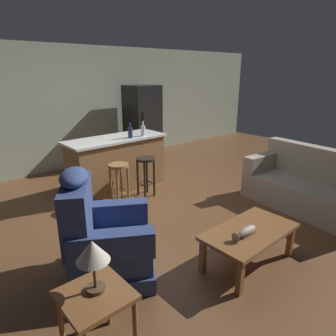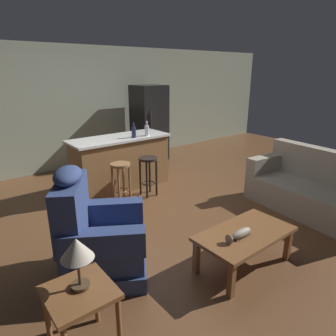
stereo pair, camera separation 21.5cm
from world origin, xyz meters
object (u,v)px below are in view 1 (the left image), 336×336
bar_stool_left (119,177)px  refrigerator (143,123)px  recliner_near_lamp (102,239)px  bottle_short_amber (143,130)px  coffee_table (250,234)px  end_table (96,304)px  bottle_tall_green (130,132)px  table_lamp (93,254)px  kitchen_island (117,163)px  bar_stool_right (146,170)px  couch (310,188)px  fish_figurine (245,232)px

bar_stool_left → refrigerator: bearing=44.7°
recliner_near_lamp → bottle_short_amber: bearing=75.1°
coffee_table → end_table: end_table is taller
end_table → bottle_tall_green: 3.45m
table_lamp → kitchen_island: bearing=55.3°
end_table → table_lamp: (0.02, 0.03, 0.41)m
bottle_tall_green → bar_stool_right: bearing=-90.9°
recliner_near_lamp → bottle_short_amber: 2.71m
table_lamp → refrigerator: size_ratio=0.23×
couch → table_lamp: size_ratio=4.83×
end_table → fish_figurine: bearing=-4.2°
recliner_near_lamp → bar_stool_right: bearing=72.1°
bar_stool_right → bottle_short_amber: 0.77m
recliner_near_lamp → end_table: recliner_near_lamp is taller
fish_figurine → recliner_near_lamp: size_ratio=0.28×
couch → kitchen_island: size_ratio=1.10×
coffee_table → kitchen_island: size_ratio=0.61×
end_table → kitchen_island: kitchen_island is taller
coffee_table → bottle_short_amber: bearing=77.6°
fish_figurine → end_table: size_ratio=0.61×
kitchen_island → bar_stool_right: bearing=-74.5°
fish_figurine → table_lamp: 1.71m
bar_stool_left → bottle_short_amber: bearing=27.5°
kitchen_island → recliner_near_lamp: bearing=-125.7°
kitchen_island → bar_stool_left: kitchen_island is taller
couch → bottle_short_amber: (-1.34, 2.51, 0.71)m
end_table → table_lamp: table_lamp is taller
bottle_tall_green → table_lamp: bearing=-129.1°
bar_stool_left → refrigerator: refrigerator is taller
bar_stool_left → end_table: bearing=-126.1°
coffee_table → bottle_short_amber: 2.86m
fish_figurine → refrigerator: (1.78, 4.16, 0.42)m
fish_figurine → bottle_tall_green: (0.47, 2.76, 0.59)m
coffee_table → fish_figurine: 0.18m
recliner_near_lamp → bottle_tall_green: (1.64, 1.83, 0.63)m
fish_figurine → end_table: (-1.68, 0.12, -0.00)m
coffee_table → refrigerator: bearing=68.4°
fish_figurine → table_lamp: table_lamp is taller
bottle_tall_green → kitchen_island: bearing=132.1°
bar_stool_right → refrigerator: 2.29m
end_table → recliner_near_lamp: bearing=57.8°
fish_figurine → bar_stool_right: bar_stool_right is taller
bar_stool_right → couch: bearing=-52.3°
bar_stool_left → recliner_near_lamp: bearing=-128.1°
end_table → bar_stool_left: (1.61, 2.20, 0.01)m
couch → refrigerator: refrigerator is taller
couch → bar_stool_left: (-2.15, 2.09, 0.13)m
fish_figurine → couch: (2.08, 0.24, -0.12)m
fish_figurine → bottle_short_amber: bearing=74.9°
refrigerator → recliner_near_lamp: bearing=-132.4°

